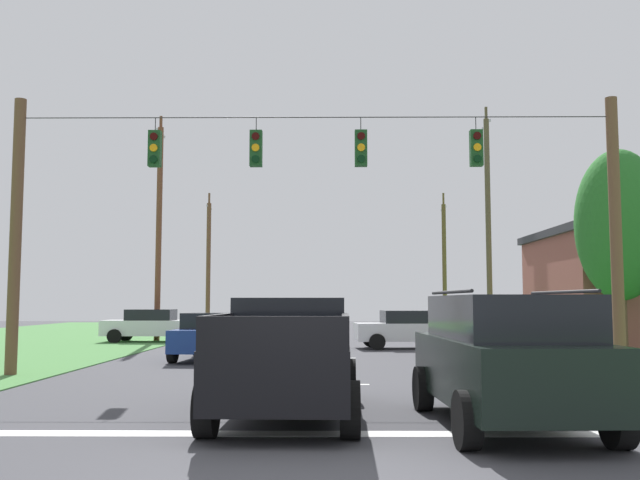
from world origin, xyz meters
name	(u,v)px	position (x,y,z in m)	size (l,w,h in m)	color
ground_plane	(302,477)	(0.00, 0.00, 0.00)	(120.00, 120.00, 0.00)	#3D3D42
stop_bar_stripe	(308,434)	(0.00, 2.46, 0.00)	(12.53, 0.45, 0.01)	white
lane_dash_0	(315,384)	(0.00, 8.46, 0.00)	(0.15, 2.50, 0.01)	white
lane_dash_1	(318,358)	(0.00, 15.97, 0.00)	(0.15, 2.50, 0.01)	white
lane_dash_2	(320,345)	(0.00, 22.97, 0.00)	(0.15, 2.50, 0.01)	white
lane_dash_3	(321,336)	(0.00, 30.68, 0.00)	(0.15, 2.50, 0.01)	white
overhead_signal_span	(314,217)	(-0.05, 10.27, 4.06)	(15.81, 0.31, 7.21)	brown
pickup_truck	(289,357)	(-0.36, 4.03, 0.97)	(2.39, 5.45, 1.95)	black
suv_black	(505,356)	(2.98, 2.98, 1.06)	(2.35, 4.87, 2.05)	black
distant_car_crossing_white	(151,325)	(-7.88, 24.98, 0.79)	(4.31, 2.03, 1.52)	silver
distant_car_oncoming	(409,329)	(3.59, 20.78, 0.79)	(4.43, 2.28, 1.52)	silver
distant_car_far_parked	(213,335)	(-3.44, 15.31, 0.79)	(2.31, 4.44, 1.52)	navy
utility_pole_mid_right	(488,224)	(8.23, 26.56, 5.66)	(0.27, 1.69, 11.54)	brown
utility_pole_far_right	(444,264)	(8.35, 40.28, 4.46)	(0.29, 1.98, 9.34)	brown
utility_pole_mid_left	(159,229)	(-7.83, 25.94, 5.36)	(0.28, 1.63, 10.94)	brown
utility_pole_far_left	(208,264)	(-7.69, 39.46, 4.43)	(0.29, 1.83, 9.23)	brown
tree_roadside_far_right	(620,225)	(9.99, 15.44, 4.42)	(2.88, 2.88, 6.96)	brown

